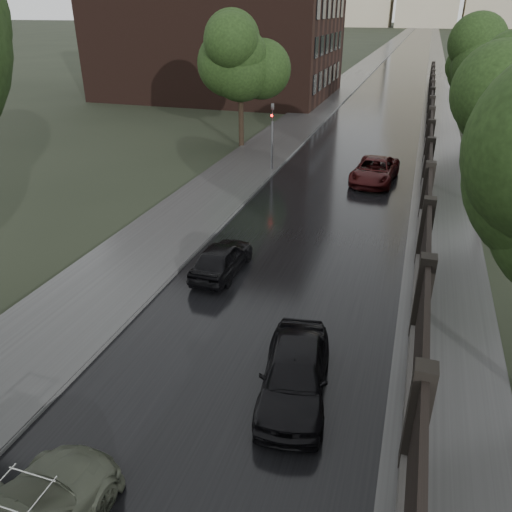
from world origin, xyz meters
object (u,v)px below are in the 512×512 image
Objects in this scene: tree_left_far at (240,69)px; car_right_far at (375,171)px; traffic_light at (272,132)px; car_right_near at (295,373)px; tree_right_c at (478,66)px; hatchback_left at (222,258)px; tree_right_b at (508,106)px.

tree_left_far is 12.01m from car_right_far.
traffic_light is 19.63m from car_right_near.
hatchback_left is at bearing -109.52° from tree_right_c.
tree_left_far is at bearing 152.70° from tree_right_b.
tree_left_far is 1.85× the size of traffic_light.
tree_right_b is at bearing -27.30° from tree_left_far.
tree_right_c is 1.75× the size of traffic_light.
tree_right_b is 12.44m from traffic_light.
tree_right_b is 17.19m from car_right_near.
car_right_far is (9.81, -5.19, -4.57)m from tree_left_far.
tree_right_c is at bearing 51.82° from traffic_light.
tree_left_far reaches higher than hatchback_left.
tree_right_b reaches higher than car_right_near.
tree_right_b is (15.50, -8.00, -0.29)m from tree_left_far.
car_right_far is (6.11, -0.19, -1.73)m from traffic_light.
tree_right_c is 1.46× the size of car_right_far.
car_right_near is (4.14, -5.58, 0.09)m from hatchback_left.
hatchback_left is 13.53m from car_right_far.
hatchback_left is at bearing -103.58° from car_right_far.
hatchback_left is 0.87× the size of car_right_near.
traffic_light is at bearing -53.53° from tree_left_far.
car_right_near is 18.42m from car_right_far.
hatchback_left is (1.86, -13.03, -1.79)m from traffic_light.
tree_left_far is 1.80× the size of car_right_near.
car_right_far is (4.25, 12.84, 0.06)m from hatchback_left.
hatchback_left is at bearing -72.86° from tree_left_far.
car_right_near reaches higher than hatchback_left.
traffic_light is (-11.80, 2.99, -2.55)m from tree_right_b.
hatchback_left is (-9.94, -28.03, -4.34)m from tree_right_c.
tree_right_c is 30.06m from hatchback_left.
car_right_far is at bearing -107.22° from hatchback_left.
car_right_near is (-5.79, -33.62, -4.25)m from tree_right_c.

